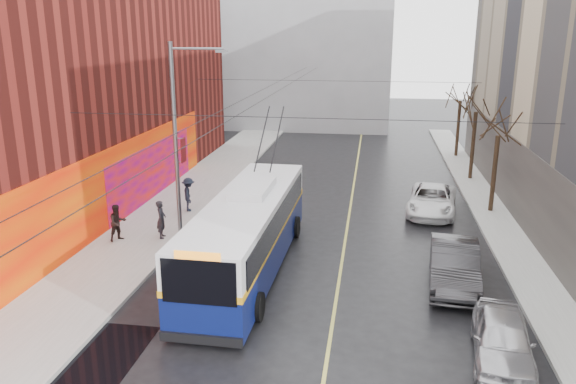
% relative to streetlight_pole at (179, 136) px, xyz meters
% --- Properties ---
extents(ground, '(140.00, 140.00, 0.00)m').
position_rel_streetlight_pole_xyz_m(ground, '(6.14, -10.00, -4.85)').
color(ground, black).
rests_on(ground, ground).
extents(sidewalk_left, '(4.00, 60.00, 0.15)m').
position_rel_streetlight_pole_xyz_m(sidewalk_left, '(-1.86, 2.00, -4.77)').
color(sidewalk_left, gray).
rests_on(sidewalk_left, ground).
extents(sidewalk_right, '(2.00, 60.00, 0.15)m').
position_rel_streetlight_pole_xyz_m(sidewalk_right, '(15.14, 2.00, -4.77)').
color(sidewalk_right, gray).
rests_on(sidewalk_right, ground).
extents(lane_line, '(0.12, 50.00, 0.01)m').
position_rel_streetlight_pole_xyz_m(lane_line, '(7.64, 4.00, -4.84)').
color(lane_line, '#BFB74C').
rests_on(lane_line, ground).
extents(building_left, '(12.11, 36.00, 14.00)m').
position_rel_streetlight_pole_xyz_m(building_left, '(-9.85, 3.99, 2.14)').
color(building_left, '#5C1712').
rests_on(building_left, ground).
extents(building_far, '(20.50, 12.10, 18.00)m').
position_rel_streetlight_pole_xyz_m(building_far, '(0.14, 34.99, 4.17)').
color(building_far, gray).
rests_on(building_far, ground).
extents(streetlight_pole, '(2.65, 0.60, 9.00)m').
position_rel_streetlight_pole_xyz_m(streetlight_pole, '(0.00, 0.00, 0.00)').
color(streetlight_pole, slate).
rests_on(streetlight_pole, ground).
extents(catenary_wires, '(18.00, 60.00, 0.22)m').
position_rel_streetlight_pole_xyz_m(catenary_wires, '(3.60, 4.77, 1.40)').
color(catenary_wires, black).
extents(tree_near, '(3.20, 3.20, 6.40)m').
position_rel_streetlight_pole_xyz_m(tree_near, '(15.14, 6.00, 0.13)').
color(tree_near, black).
rests_on(tree_near, ground).
extents(tree_mid, '(3.20, 3.20, 6.68)m').
position_rel_streetlight_pole_xyz_m(tree_mid, '(15.14, 13.00, 0.41)').
color(tree_mid, black).
rests_on(tree_mid, ground).
extents(tree_far, '(3.20, 3.20, 6.57)m').
position_rel_streetlight_pole_xyz_m(tree_far, '(15.14, 20.00, 0.30)').
color(tree_far, black).
rests_on(tree_far, ground).
extents(puddle, '(2.55, 3.70, 0.01)m').
position_rel_streetlight_pole_xyz_m(puddle, '(0.77, -10.19, -4.84)').
color(puddle, black).
rests_on(puddle, ground).
extents(pigeons_flying, '(1.85, 2.79, 1.75)m').
position_rel_streetlight_pole_xyz_m(pigeons_flying, '(3.25, 0.57, 1.77)').
color(pigeons_flying, slate).
extents(trolleybus, '(3.11, 12.55, 5.91)m').
position_rel_streetlight_pole_xyz_m(trolleybus, '(3.89, -3.29, -3.20)').
color(trolleybus, '#091248').
rests_on(trolleybus, ground).
extents(parked_car_a, '(2.18, 4.35, 1.42)m').
position_rel_streetlight_pole_xyz_m(parked_car_a, '(12.74, -8.62, -4.14)').
color(parked_car_a, '#B4B4B9').
rests_on(parked_car_a, ground).
extents(parked_car_b, '(2.20, 5.19, 1.67)m').
position_rel_streetlight_pole_xyz_m(parked_car_b, '(11.99, -3.51, -4.01)').
color(parked_car_b, '#29282B').
rests_on(parked_car_b, ground).
extents(parked_car_c, '(3.16, 5.55, 1.46)m').
position_rel_streetlight_pole_xyz_m(parked_car_c, '(11.99, 5.50, -4.12)').
color(parked_car_c, silver).
rests_on(parked_car_c, ground).
extents(following_car, '(2.12, 4.09, 1.33)m').
position_rel_streetlight_pole_xyz_m(following_car, '(2.98, 9.49, -4.18)').
color(following_car, '#A9A9AE').
rests_on(following_car, ground).
extents(pedestrian_a, '(0.55, 0.73, 1.79)m').
position_rel_streetlight_pole_xyz_m(pedestrian_a, '(-0.82, -0.65, -3.80)').
color(pedestrian_a, black).
rests_on(pedestrian_a, sidewalk_left).
extents(pedestrian_b, '(1.02, 1.05, 1.70)m').
position_rel_streetlight_pole_xyz_m(pedestrian_b, '(-2.66, -1.29, -3.84)').
color(pedestrian_b, black).
rests_on(pedestrian_b, sidewalk_left).
extents(pedestrian_c, '(1.04, 1.33, 1.81)m').
position_rel_streetlight_pole_xyz_m(pedestrian_c, '(-0.86, 3.46, -3.79)').
color(pedestrian_c, black).
rests_on(pedestrian_c, sidewalk_left).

